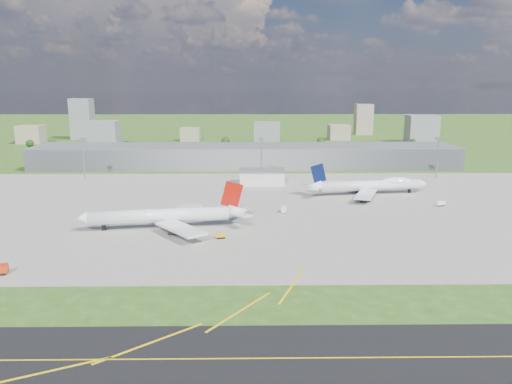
{
  "coord_description": "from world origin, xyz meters",
  "views": [
    {
      "loc": [
        2.4,
        -191.86,
        57.12
      ],
      "look_at": [
        5.55,
        34.19,
        9.0
      ],
      "focal_mm": 35.0,
      "sensor_mm": 36.0,
      "label": 1
    }
  ],
  "objects_px": {
    "van_white_near": "(284,210)",
    "tug_yellow": "(220,236)",
    "van_white_far": "(440,204)",
    "airliner_red_twin": "(166,216)",
    "airliner_blue_quad": "(371,185)"
  },
  "relations": [
    {
      "from": "van_white_near",
      "to": "van_white_far",
      "type": "bearing_deg",
      "value": -77.72
    },
    {
      "from": "airliner_blue_quad",
      "to": "van_white_far",
      "type": "xyz_separation_m",
      "value": [
        27.49,
        -27.3,
        -3.7
      ]
    },
    {
      "from": "airliner_blue_quad",
      "to": "tug_yellow",
      "type": "distance_m",
      "value": 109.28
    },
    {
      "from": "van_white_far",
      "to": "airliner_blue_quad",
      "type": "bearing_deg",
      "value": 111.98
    },
    {
      "from": "airliner_blue_quad",
      "to": "airliner_red_twin",
      "type": "bearing_deg",
      "value": -155.8
    },
    {
      "from": "airliner_red_twin",
      "to": "airliner_blue_quad",
      "type": "height_order",
      "value": "airliner_red_twin"
    },
    {
      "from": "airliner_red_twin",
      "to": "van_white_far",
      "type": "xyz_separation_m",
      "value": [
        126.64,
        36.33,
        -3.86
      ]
    },
    {
      "from": "van_white_near",
      "to": "tug_yellow",
      "type": "bearing_deg",
      "value": 150.02
    },
    {
      "from": "van_white_far",
      "to": "tug_yellow",
      "type": "bearing_deg",
      "value": -177.09
    },
    {
      "from": "airliner_red_twin",
      "to": "airliner_blue_quad",
      "type": "distance_m",
      "value": 117.81
    },
    {
      "from": "airliner_red_twin",
      "to": "tug_yellow",
      "type": "distance_m",
      "value": 27.44
    },
    {
      "from": "airliner_red_twin",
      "to": "tug_yellow",
      "type": "xyz_separation_m",
      "value": [
        22.9,
        -14.56,
        -4.08
      ]
    },
    {
      "from": "van_white_near",
      "to": "van_white_far",
      "type": "height_order",
      "value": "van_white_near"
    },
    {
      "from": "airliner_blue_quad",
      "to": "van_white_near",
      "type": "distance_m",
      "value": 62.48
    },
    {
      "from": "airliner_red_twin",
      "to": "van_white_near",
      "type": "xyz_separation_m",
      "value": [
        49.92,
        25.34,
        -3.74
      ]
    }
  ]
}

